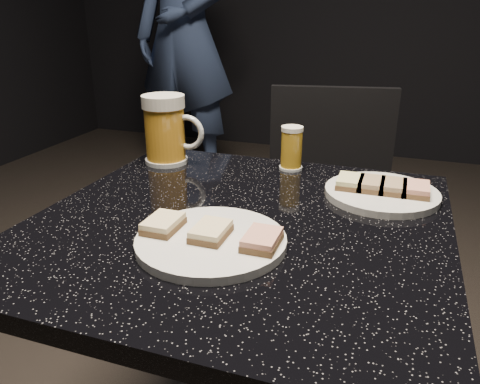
{
  "coord_description": "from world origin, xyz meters",
  "views": [
    {
      "loc": [
        0.24,
        -0.7,
        1.09
      ],
      "look_at": [
        0.0,
        0.0,
        0.8
      ],
      "focal_mm": 35.0,
      "sensor_mm": 36.0,
      "label": 1
    }
  ],
  "objects_px": {
    "plate_small": "(381,193)",
    "chair": "(328,211)",
    "plate_large": "(211,241)",
    "beer_tumbler": "(291,148)",
    "patron": "(185,35)",
    "beer_mug": "(166,129)",
    "table": "(240,332)"
  },
  "relations": [
    {
      "from": "plate_small",
      "to": "table",
      "type": "relative_size",
      "value": 0.29
    },
    {
      "from": "plate_small",
      "to": "chair",
      "type": "relative_size",
      "value": 0.25
    },
    {
      "from": "patron",
      "to": "beer_mug",
      "type": "relative_size",
      "value": 11.8
    },
    {
      "from": "table",
      "to": "chair",
      "type": "height_order",
      "value": "chair"
    },
    {
      "from": "beer_mug",
      "to": "chair",
      "type": "height_order",
      "value": "beer_mug"
    },
    {
      "from": "plate_large",
      "to": "beer_tumbler",
      "type": "xyz_separation_m",
      "value": [
        0.03,
        0.4,
        0.04
      ]
    },
    {
      "from": "plate_small",
      "to": "chair",
      "type": "bearing_deg",
      "value": 109.3
    },
    {
      "from": "table",
      "to": "plate_large",
      "type": "bearing_deg",
      "value": -95.53
    },
    {
      "from": "chair",
      "to": "table",
      "type": "bearing_deg",
      "value": -95.3
    },
    {
      "from": "plate_small",
      "to": "beer_mug",
      "type": "xyz_separation_m",
      "value": [
        -0.49,
        0.06,
        0.07
      ]
    },
    {
      "from": "plate_large",
      "to": "chair",
      "type": "bearing_deg",
      "value": 84.67
    },
    {
      "from": "table",
      "to": "chair",
      "type": "bearing_deg",
      "value": 84.7
    },
    {
      "from": "chair",
      "to": "plate_large",
      "type": "bearing_deg",
      "value": -95.33
    },
    {
      "from": "patron",
      "to": "beer_tumbler",
      "type": "distance_m",
      "value": 2.03
    },
    {
      "from": "plate_small",
      "to": "patron",
      "type": "height_order",
      "value": "patron"
    },
    {
      "from": "chair",
      "to": "plate_small",
      "type": "bearing_deg",
      "value": -70.7
    },
    {
      "from": "plate_small",
      "to": "beer_tumbler",
      "type": "distance_m",
      "value": 0.23
    },
    {
      "from": "beer_tumbler",
      "to": "plate_large",
      "type": "bearing_deg",
      "value": -94.33
    },
    {
      "from": "plate_large",
      "to": "chair",
      "type": "xyz_separation_m",
      "value": [
        0.07,
        0.76,
        -0.26
      ]
    },
    {
      "from": "plate_large",
      "to": "beer_tumbler",
      "type": "bearing_deg",
      "value": 85.67
    },
    {
      "from": "table",
      "to": "plate_small",
      "type": "bearing_deg",
      "value": 39.66
    },
    {
      "from": "beer_mug",
      "to": "patron",
      "type": "bearing_deg",
      "value": 114.17
    },
    {
      "from": "plate_large",
      "to": "chair",
      "type": "height_order",
      "value": "chair"
    },
    {
      "from": "plate_small",
      "to": "table",
      "type": "bearing_deg",
      "value": -140.34
    },
    {
      "from": "beer_mug",
      "to": "beer_tumbler",
      "type": "relative_size",
      "value": 1.61
    },
    {
      "from": "beer_tumbler",
      "to": "patron",
      "type": "bearing_deg",
      "value": 122.12
    },
    {
      "from": "plate_small",
      "to": "patron",
      "type": "xyz_separation_m",
      "value": [
        -1.28,
        1.82,
        0.18
      ]
    },
    {
      "from": "beer_mug",
      "to": "chair",
      "type": "xyz_separation_m",
      "value": [
        0.33,
        0.41,
        -0.33
      ]
    },
    {
      "from": "plate_large",
      "to": "beer_tumbler",
      "type": "relative_size",
      "value": 2.38
    },
    {
      "from": "patron",
      "to": "beer_mug",
      "type": "xyz_separation_m",
      "value": [
        0.79,
        -1.77,
        -0.1
      ]
    },
    {
      "from": "plate_small",
      "to": "patron",
      "type": "relative_size",
      "value": 0.12
    },
    {
      "from": "patron",
      "to": "table",
      "type": "bearing_deg",
      "value": -54.86
    }
  ]
}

